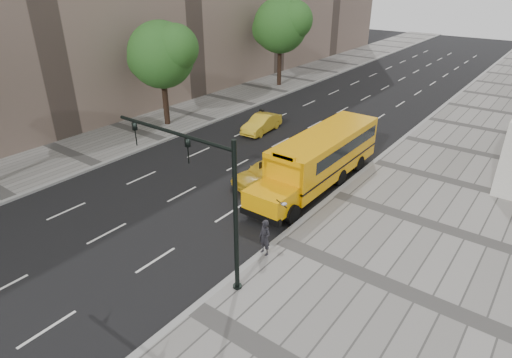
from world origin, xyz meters
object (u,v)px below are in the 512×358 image
Objects in this scene: tree_b at (162,54)px; school_bus at (322,155)px; taxi_near at (266,172)px; traffic_signal at (206,189)px; taxi_far at (262,124)px; pedestrian at (265,237)px; tree_c at (281,25)px.

school_bus is (14.90, -1.57, -3.88)m from tree_b.
school_bus reaches higher than taxi_near.
tree_b is 19.74m from traffic_signal.
taxi_far is 0.63× the size of traffic_signal.
tree_b is at bearing 162.75° from pedestrian.
traffic_signal is at bearing -98.57° from pedestrian.
pedestrian is (1.65, -7.97, -0.77)m from school_bus.
tree_c is 2.13× the size of taxi_near.
tree_c reaches higher than taxi_far.
tree_c is 5.34× the size of pedestrian.
school_bus reaches higher than pedestrian.
taxi_far is (6.92, 3.38, -4.98)m from tree_b.
tree_c is at bearing 113.92° from taxi_far.
traffic_signal is at bearing -65.11° from taxi_far.
taxi_near reaches higher than taxi_far.
taxi_far is at bearing 146.59° from taxi_near.
tree_c reaches higher than tree_b.
school_bus reaches higher than taxi_far.
taxi_near is at bearing -139.47° from school_bus.
tree_c reaches higher than traffic_signal.
school_bus is at bearing 114.38° from pedestrian.
pedestrian reaches higher than taxi_near.
traffic_signal is (8.68, -15.37, 3.43)m from taxi_far.
tree_c is at bearing 130.13° from school_bus.
taxi_far is at bearing 26.03° from tree_b.
traffic_signal is (15.59, -28.10, -2.18)m from tree_c.
taxi_near is 2.51× the size of pedestrian.
taxi_near is (-2.50, -2.14, -1.04)m from school_bus.
traffic_signal is (15.60, -12.00, -1.55)m from tree_b.
school_bus is 2.73× the size of taxi_near.
taxi_near is at bearing -16.63° from tree_b.
school_bus is 6.87× the size of pedestrian.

